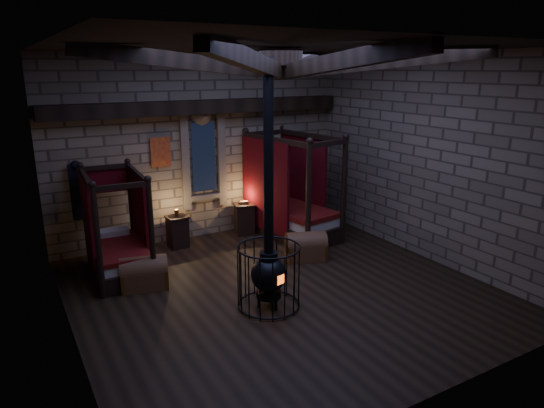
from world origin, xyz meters
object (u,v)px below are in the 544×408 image
bed_left (118,249)px  stove (269,271)px  trunk_right (306,247)px  bed_right (290,211)px  trunk_left (144,274)px

bed_left → stove: (1.84, -2.69, 0.15)m
trunk_right → bed_right: bearing=90.1°
trunk_left → stove: 2.43m
bed_left → trunk_right: (3.56, -1.24, -0.23)m
trunk_right → stove: 2.28m
trunk_left → trunk_right: (3.32, -0.33, -0.00)m
bed_right → stove: bearing=-137.2°
trunk_left → trunk_right: size_ratio=0.98×
bed_left → trunk_left: size_ratio=2.16×
bed_right → trunk_left: bearing=-173.0°
bed_right → stove: 3.71m
trunk_left → trunk_right: trunk_left is taller
bed_left → bed_right: 4.11m
bed_right → trunk_right: size_ratio=2.60×
bed_right → trunk_right: bearing=-119.6°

